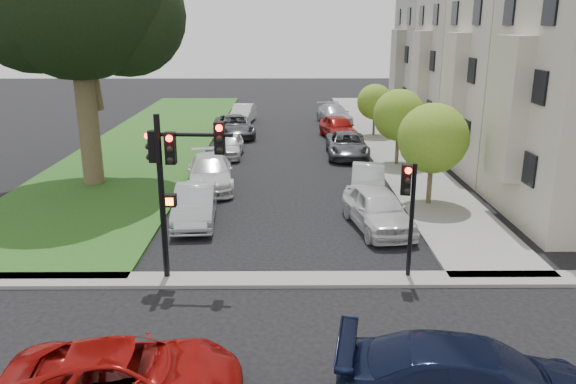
{
  "coord_description": "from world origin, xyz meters",
  "views": [
    {
      "loc": [
        -0.15,
        -13.84,
        7.65
      ],
      "look_at": [
        0.0,
        5.0,
        2.0
      ],
      "focal_mm": 35.0,
      "sensor_mm": 36.0,
      "label": 1
    }
  ],
  "objects_px": {
    "car_parked_0": "(378,209)",
    "traffic_signal_main": "(174,168)",
    "small_tree_b": "(399,115)",
    "car_parked_4": "(334,114)",
    "car_parked_6": "(210,172)",
    "car_cross_near": "(125,377)",
    "car_parked_7": "(229,146)",
    "car_parked_8": "(234,126)",
    "small_tree_c": "(375,102)",
    "traffic_signal_secondary": "(409,200)",
    "small_tree_a": "(433,138)",
    "car_parked_5": "(195,205)",
    "car_parked_3": "(338,127)",
    "car_parked_9": "(243,114)",
    "car_parked_1": "(368,180)",
    "car_parked_2": "(347,145)",
    "car_cross_far": "(478,384)"
  },
  "relations": [
    {
      "from": "small_tree_c",
      "to": "car_parked_3",
      "type": "bearing_deg",
      "value": -165.23
    },
    {
      "from": "small_tree_b",
      "to": "small_tree_c",
      "type": "xyz_separation_m",
      "value": [
        0.0,
        8.41,
        -0.39
      ]
    },
    {
      "from": "car_parked_1",
      "to": "car_parked_4",
      "type": "distance_m",
      "value": 19.62
    },
    {
      "from": "traffic_signal_main",
      "to": "car_cross_near",
      "type": "xyz_separation_m",
      "value": [
        -0.04,
        -6.06,
        -2.9
      ]
    },
    {
      "from": "car_parked_0",
      "to": "car_parked_5",
      "type": "distance_m",
      "value": 7.23
    },
    {
      "from": "car_cross_near",
      "to": "car_parked_6",
      "type": "distance_m",
      "value": 16.33
    },
    {
      "from": "traffic_signal_secondary",
      "to": "car_parked_0",
      "type": "distance_m",
      "value": 4.84
    },
    {
      "from": "traffic_signal_main",
      "to": "car_parked_7",
      "type": "xyz_separation_m",
      "value": [
        -0.04,
        16.88,
        -2.89
      ]
    },
    {
      "from": "small_tree_b",
      "to": "car_parked_4",
      "type": "xyz_separation_m",
      "value": [
        -2.32,
        13.97,
        -2.1
      ]
    },
    {
      "from": "car_parked_0",
      "to": "traffic_signal_main",
      "type": "bearing_deg",
      "value": -156.62
    },
    {
      "from": "car_parked_3",
      "to": "car_parked_5",
      "type": "xyz_separation_m",
      "value": [
        -7.33,
        -17.12,
        -0.07
      ]
    },
    {
      "from": "car_parked_6",
      "to": "car_parked_9",
      "type": "xyz_separation_m",
      "value": [
        0.3,
        18.74,
        -0.03
      ]
    },
    {
      "from": "small_tree_c",
      "to": "car_parked_4",
      "type": "distance_m",
      "value": 6.26
    },
    {
      "from": "car_parked_7",
      "to": "car_parked_9",
      "type": "xyz_separation_m",
      "value": [
        0.01,
        12.13,
        0.05
      ]
    },
    {
      "from": "car_cross_far",
      "to": "car_parked_1",
      "type": "height_order",
      "value": "car_cross_far"
    },
    {
      "from": "car_parked_6",
      "to": "small_tree_a",
      "type": "bearing_deg",
      "value": -24.16
    },
    {
      "from": "traffic_signal_secondary",
      "to": "car_parked_7",
      "type": "relative_size",
      "value": 0.92
    },
    {
      "from": "small_tree_c",
      "to": "car_parked_6",
      "type": "bearing_deg",
      "value": -127.91
    },
    {
      "from": "car_parked_5",
      "to": "car_parked_9",
      "type": "height_order",
      "value": "car_parked_9"
    },
    {
      "from": "small_tree_c",
      "to": "car_parked_9",
      "type": "bearing_deg",
      "value": 148.12
    },
    {
      "from": "car_parked_0",
      "to": "car_parked_2",
      "type": "bearing_deg",
      "value": 79.71
    },
    {
      "from": "car_parked_7",
      "to": "car_parked_8",
      "type": "distance_m",
      "value": 6.37
    },
    {
      "from": "traffic_signal_main",
      "to": "car_cross_near",
      "type": "bearing_deg",
      "value": -90.4
    },
    {
      "from": "car_cross_near",
      "to": "car_parked_5",
      "type": "relative_size",
      "value": 1.09
    },
    {
      "from": "car_parked_1",
      "to": "car_parked_2",
      "type": "bearing_deg",
      "value": 99.02
    },
    {
      "from": "car_parked_3",
      "to": "small_tree_b",
      "type": "bearing_deg",
      "value": -81.83
    },
    {
      "from": "small_tree_b",
      "to": "car_parked_9",
      "type": "bearing_deg",
      "value": 123.77
    },
    {
      "from": "small_tree_b",
      "to": "traffic_signal_secondary",
      "type": "xyz_separation_m",
      "value": [
        -2.59,
        -14.65,
        -0.27
      ]
    },
    {
      "from": "traffic_signal_secondary",
      "to": "car_cross_near",
      "type": "distance_m",
      "value": 9.46
    },
    {
      "from": "small_tree_a",
      "to": "car_parked_5",
      "type": "relative_size",
      "value": 1.01
    },
    {
      "from": "traffic_signal_main",
      "to": "car_parked_2",
      "type": "bearing_deg",
      "value": 67.36
    },
    {
      "from": "small_tree_a",
      "to": "car_parked_1",
      "type": "distance_m",
      "value": 3.72
    },
    {
      "from": "traffic_signal_main",
      "to": "car_parked_9",
      "type": "bearing_deg",
      "value": 90.07
    },
    {
      "from": "small_tree_b",
      "to": "car_parked_1",
      "type": "relative_size",
      "value": 1.01
    },
    {
      "from": "car_cross_far",
      "to": "car_parked_4",
      "type": "bearing_deg",
      "value": 9.82
    },
    {
      "from": "traffic_signal_secondary",
      "to": "car_parked_4",
      "type": "xyz_separation_m",
      "value": [
        0.28,
        28.62,
        -1.84
      ]
    },
    {
      "from": "small_tree_b",
      "to": "car_parked_9",
      "type": "height_order",
      "value": "small_tree_b"
    },
    {
      "from": "small_tree_c",
      "to": "car_parked_9",
      "type": "relative_size",
      "value": 0.83
    },
    {
      "from": "car_parked_6",
      "to": "small_tree_b",
      "type": "bearing_deg",
      "value": 15.87
    },
    {
      "from": "car_cross_far",
      "to": "car_parked_4",
      "type": "xyz_separation_m",
      "value": [
        0.19,
        35.16,
        -0.07
      ]
    },
    {
      "from": "car_parked_4",
      "to": "car_parked_6",
      "type": "bearing_deg",
      "value": -121.38
    },
    {
      "from": "small_tree_c",
      "to": "traffic_signal_secondary",
      "type": "height_order",
      "value": "traffic_signal_secondary"
    },
    {
      "from": "small_tree_b",
      "to": "car_cross_far",
      "type": "relative_size",
      "value": 0.76
    },
    {
      "from": "small_tree_c",
      "to": "car_parked_0",
      "type": "xyz_separation_m",
      "value": [
        -2.71,
        -18.57,
        -1.66
      ]
    },
    {
      "from": "small_tree_a",
      "to": "car_parked_2",
      "type": "distance_m",
      "value": 10.15
    },
    {
      "from": "car_parked_3",
      "to": "car_parked_9",
      "type": "relative_size",
      "value": 1.06
    },
    {
      "from": "car_parked_3",
      "to": "car_parked_5",
      "type": "distance_m",
      "value": 18.62
    },
    {
      "from": "car_cross_near",
      "to": "car_parked_6",
      "type": "bearing_deg",
      "value": -4.67
    },
    {
      "from": "car_parked_0",
      "to": "car_parked_3",
      "type": "bearing_deg",
      "value": 80.03
    },
    {
      "from": "car_parked_8",
      "to": "car_parked_9",
      "type": "distance_m",
      "value": 5.77
    }
  ]
}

